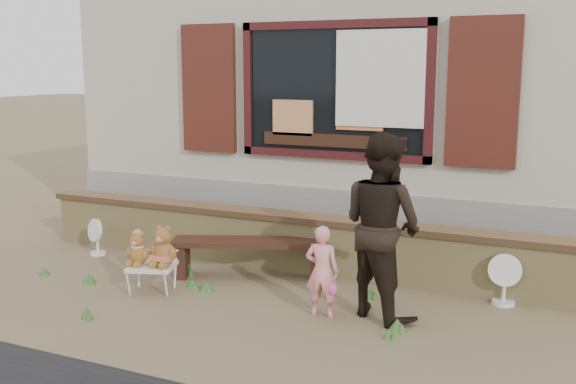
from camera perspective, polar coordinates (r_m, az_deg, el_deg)
The scene contains 12 objects.
ground at distance 7.05m, azimuth -2.07°, elevation -8.83°, with size 80.00×80.00×0.00m, color brown.
shopfront at distance 10.85m, azimuth 8.77°, elevation 8.63°, with size 8.04×5.13×4.00m.
brick_wall at distance 7.82m, azimuth 1.24°, elevation -4.26°, with size 7.10×0.36×0.67m.
bench at distance 7.59m, azimuth -3.34°, elevation -4.90°, with size 1.72×0.99×0.44m.
folding_chair at distance 7.27m, azimuth -11.46°, elevation -6.27°, with size 0.58×0.54×0.29m.
teddy_bear_left at distance 7.26m, azimuth -12.58°, elevation -4.62°, with size 0.27×0.23×0.37m, color brown, non-canonical shape.
teddy_bear_right at distance 7.16m, azimuth -10.46°, elevation -4.45°, with size 0.32×0.28×0.44m, color brown, non-canonical shape.
child at distance 6.40m, azimuth 2.90°, elevation -6.71°, with size 0.32×0.21×0.89m, color pink.
adult at distance 6.37m, azimuth 7.97°, elevation -2.83°, with size 0.85×0.66×1.76m, color black.
fan_left at distance 8.83m, azimuth -15.85°, elevation -3.65°, with size 0.30×0.20×0.47m.
fan_right at distance 7.08m, azimuth 17.87°, elevation -7.01°, with size 0.33×0.22×0.53m.
grass_tufts at distance 7.15m, azimuth -8.66°, elevation -8.19°, with size 4.49×1.77×0.15m.
Camera 1 is at (3.02, -5.93, 2.34)m, focal length 42.00 mm.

